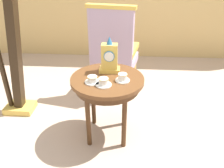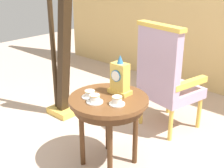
# 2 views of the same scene
# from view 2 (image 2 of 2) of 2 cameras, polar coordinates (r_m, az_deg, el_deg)

# --- Properties ---
(side_table) EXTENTS (0.66, 0.66, 0.64)m
(side_table) POSITION_cam_2_polar(r_m,az_deg,el_deg) (2.47, -0.65, -4.33)
(side_table) COLOR brown
(side_table) RESTS_ON ground
(teacup_left) EXTENTS (0.13, 0.13, 0.06)m
(teacup_left) POSITION_cam_2_polar(r_m,az_deg,el_deg) (2.44, -4.25, -1.99)
(teacup_left) COLOR white
(teacup_left) RESTS_ON side_table
(teacup_right) EXTENTS (0.13, 0.13, 0.07)m
(teacup_right) POSITION_cam_2_polar(r_m,az_deg,el_deg) (2.35, -3.32, -2.88)
(teacup_right) COLOR white
(teacup_right) RESTS_ON side_table
(teacup_center) EXTENTS (0.13, 0.13, 0.07)m
(teacup_center) POSITION_cam_2_polar(r_m,az_deg,el_deg) (2.31, 1.03, -3.21)
(teacup_center) COLOR white
(teacup_center) RESTS_ON side_table
(mantel_clock) EXTENTS (0.19, 0.11, 0.34)m
(mantel_clock) POSITION_cam_2_polar(r_m,az_deg,el_deg) (2.47, 1.51, 1.06)
(mantel_clock) COLOR gold
(mantel_clock) RESTS_ON side_table
(armchair) EXTENTS (0.63, 0.63, 1.14)m
(armchair) POSITION_cam_2_polar(r_m,az_deg,el_deg) (3.09, 10.19, 1.38)
(armchair) COLOR #B299B7
(armchair) RESTS_ON ground
(harp) EXTENTS (0.40, 0.24, 1.86)m
(harp) POSITION_cam_2_polar(r_m,az_deg,el_deg) (3.33, -9.76, 5.87)
(harp) COLOR gold
(harp) RESTS_ON ground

